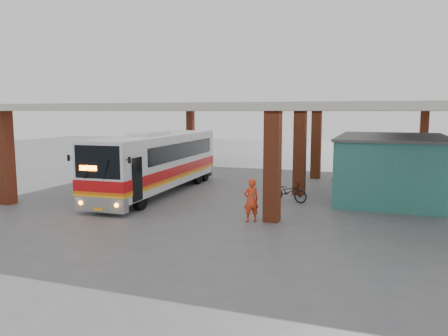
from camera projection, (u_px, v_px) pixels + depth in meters
ground at (226, 201)px, 21.13m from camera, size 90.00×90.00×0.00m
brick_columns at (279, 149)px, 25.04m from camera, size 20.10×21.60×4.35m
canopy_roof at (270, 109)px, 26.45m from camera, size 21.00×23.00×0.30m
shop_building at (391, 166)px, 22.14m from camera, size 5.20×8.20×3.11m
coach_bus at (158, 162)px, 23.12m from camera, size 2.93×11.49×3.32m
motorcycle at (288, 191)px, 20.99m from camera, size 2.01×1.10×1.00m
pedestrian at (251, 200)px, 17.14m from camera, size 0.74×0.70×1.71m
red_chair at (337, 176)px, 26.80m from camera, size 0.50×0.50×0.78m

